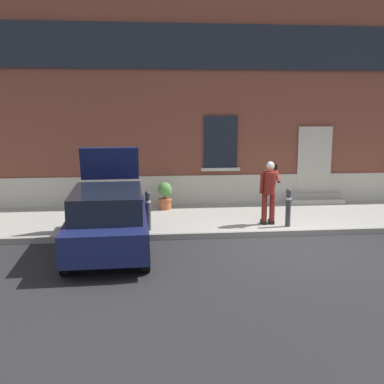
{
  "coord_description": "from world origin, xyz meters",
  "views": [
    {
      "loc": [
        -3.51,
        -10.55,
        3.35
      ],
      "look_at": [
        -2.26,
        1.6,
        1.1
      ],
      "focal_mm": 43.6,
      "sensor_mm": 36.0,
      "label": 1
    }
  ],
  "objects_px": {
    "planter_charcoal": "(92,196)",
    "hatchback_car_navy": "(108,219)",
    "person_on_phone": "(269,189)",
    "planter_terracotta": "(165,195)",
    "bollard_near_person": "(288,206)",
    "bollard_far_left": "(148,209)"
  },
  "relations": [
    {
      "from": "person_on_phone",
      "to": "bollard_far_left",
      "type": "bearing_deg",
      "value": 167.64
    },
    {
      "from": "hatchback_car_navy",
      "to": "bollard_near_person",
      "type": "height_order",
      "value": "hatchback_car_navy"
    },
    {
      "from": "planter_charcoal",
      "to": "hatchback_car_navy",
      "type": "bearing_deg",
      "value": -78.38
    },
    {
      "from": "bollard_near_person",
      "to": "planter_charcoal",
      "type": "bearing_deg",
      "value": 155.51
    },
    {
      "from": "planter_charcoal",
      "to": "planter_terracotta",
      "type": "distance_m",
      "value": 2.27
    },
    {
      "from": "bollard_far_left",
      "to": "planter_charcoal",
      "type": "height_order",
      "value": "bollard_far_left"
    },
    {
      "from": "person_on_phone",
      "to": "planter_terracotta",
      "type": "height_order",
      "value": "person_on_phone"
    },
    {
      "from": "hatchback_car_navy",
      "to": "planter_charcoal",
      "type": "relative_size",
      "value": 4.78
    },
    {
      "from": "person_on_phone",
      "to": "planter_charcoal",
      "type": "relative_size",
      "value": 2.03
    },
    {
      "from": "hatchback_car_navy",
      "to": "bollard_far_left",
      "type": "bearing_deg",
      "value": 55.27
    },
    {
      "from": "bollard_near_person",
      "to": "bollard_far_left",
      "type": "distance_m",
      "value": 3.76
    },
    {
      "from": "hatchback_car_navy",
      "to": "planter_terracotta",
      "type": "relative_size",
      "value": 4.78
    },
    {
      "from": "bollard_near_person",
      "to": "person_on_phone",
      "type": "height_order",
      "value": "person_on_phone"
    },
    {
      "from": "bollard_far_left",
      "to": "planter_charcoal",
      "type": "distance_m",
      "value": 3.03
    },
    {
      "from": "person_on_phone",
      "to": "planter_charcoal",
      "type": "height_order",
      "value": "person_on_phone"
    },
    {
      "from": "bollard_near_person",
      "to": "planter_terracotta",
      "type": "bearing_deg",
      "value": 142.07
    },
    {
      "from": "planter_charcoal",
      "to": "person_on_phone",
      "type": "bearing_deg",
      "value": -24.03
    },
    {
      "from": "hatchback_car_navy",
      "to": "bollard_far_left",
      "type": "relative_size",
      "value": 3.93
    },
    {
      "from": "bollard_near_person",
      "to": "planter_charcoal",
      "type": "height_order",
      "value": "bollard_near_person"
    },
    {
      "from": "person_on_phone",
      "to": "hatchback_car_navy",
      "type": "bearing_deg",
      "value": -176.12
    },
    {
      "from": "planter_terracotta",
      "to": "bollard_near_person",
      "type": "bearing_deg",
      "value": -37.93
    },
    {
      "from": "person_on_phone",
      "to": "planter_terracotta",
      "type": "distance_m",
      "value": 3.57
    }
  ]
}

